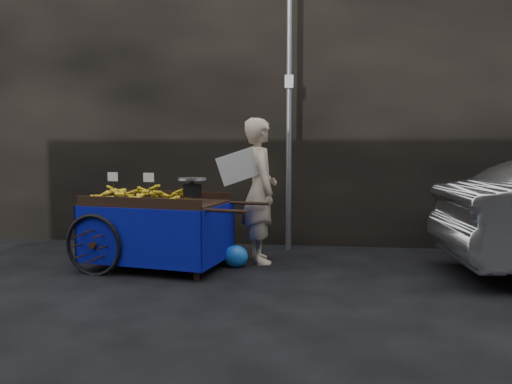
# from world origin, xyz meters

# --- Properties ---
(ground) EXTENTS (80.00, 80.00, 0.00)m
(ground) POSITION_xyz_m (0.00, 0.00, 0.00)
(ground) COLOR black
(ground) RESTS_ON ground
(building_wall) EXTENTS (13.50, 2.00, 5.00)m
(building_wall) POSITION_xyz_m (0.39, 2.60, 2.50)
(building_wall) COLOR black
(building_wall) RESTS_ON ground
(street_pole) EXTENTS (0.12, 0.10, 4.00)m
(street_pole) POSITION_xyz_m (0.30, 1.30, 2.01)
(street_pole) COLOR slate
(street_pole) RESTS_ON ground
(banana_cart) EXTENTS (2.34, 1.37, 1.20)m
(banana_cart) POSITION_xyz_m (-1.27, -0.02, 0.74)
(banana_cart) COLOR black
(banana_cart) RESTS_ON ground
(vendor) EXTENTS (0.84, 0.78, 1.85)m
(vendor) POSITION_xyz_m (-0.02, 0.45, 0.92)
(vendor) COLOR #C4AE92
(vendor) RESTS_ON ground
(plastic_bag) EXTENTS (0.30, 0.24, 0.27)m
(plastic_bag) POSITION_xyz_m (-0.28, 0.12, 0.14)
(plastic_bag) COLOR blue
(plastic_bag) RESTS_ON ground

